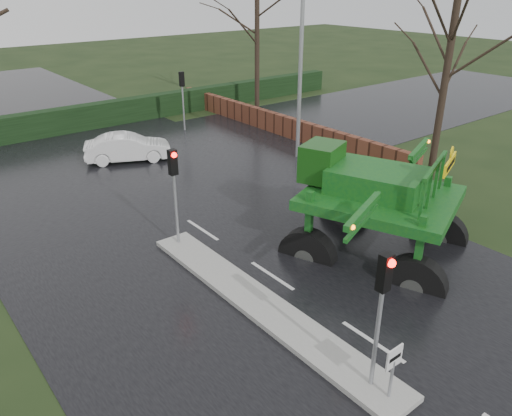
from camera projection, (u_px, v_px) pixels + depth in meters
ground at (372, 342)px, 12.81m from camera, size 140.00×140.00×0.00m
road_main at (175, 212)px, 19.91m from camera, size 14.00×80.00×0.02m
road_cross at (112, 171)px, 24.17m from camera, size 80.00×12.00×0.02m
median_island at (260, 304)px, 14.17m from camera, size 1.20×10.00×0.16m
hedge_row at (54, 122)px, 29.54m from camera, size 44.00×0.90×1.50m
brick_wall at (277, 123)px, 29.86m from camera, size 0.40×20.00×1.20m
keep_left_sign at (393, 365)px, 10.57m from camera, size 0.50×0.07×1.35m
traffic_signal_near at (382, 294)px, 10.27m from camera, size 0.26×0.33×3.52m
traffic_signal_mid at (174, 177)px, 16.31m from camera, size 0.26×0.33×3.52m
traffic_signal_far at (182, 88)px, 29.61m from camera, size 0.26×0.33×3.52m
street_light_right at (297, 37)px, 23.46m from camera, size 3.85×0.30×10.00m
tree_right_near at (448, 63)px, 21.40m from camera, size 5.60×5.60×9.64m
tree_right_far at (257, 12)px, 32.36m from camera, size 7.00×7.00×12.05m
crop_sprayer at (416, 215)px, 14.28m from camera, size 8.31×6.62×4.95m
white_sedan at (129, 161)px, 25.53m from camera, size 4.46×3.10×1.39m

